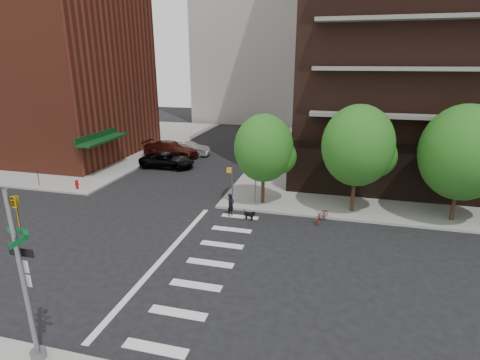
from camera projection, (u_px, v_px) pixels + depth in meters
name	position (u px, v px, depth m)	size (l,w,h in m)	color
ground	(155.00, 256.00, 19.38)	(120.00, 120.00, 0.00)	black
sidewalk_ne	(460.00, 164.00, 36.19)	(39.00, 33.00, 0.15)	gray
sidewalk_nw	(62.00, 141.00, 46.82)	(31.00, 33.00, 0.15)	gray
crosswalk	(195.00, 261.00, 18.85)	(3.85, 13.00, 0.01)	silver
midrise_nw	(32.00, 55.00, 38.08)	(21.40, 15.50, 20.00)	maroon
tree_a	(264.00, 148.00, 25.04)	(4.00, 4.00, 5.90)	#301E11
tree_b	(358.00, 146.00, 23.47)	(4.50, 4.50, 6.65)	#301E11
tree_c	(463.00, 153.00, 22.08)	(5.00, 5.00, 6.80)	#301E11
traffic_signal	(27.00, 292.00, 11.75)	(0.90, 0.75, 6.00)	slate
pedestrian_signal	(237.00, 180.00, 25.57)	(2.18, 0.67, 2.60)	slate
fire_hydrant	(77.00, 184.00, 28.88)	(0.24, 0.24, 0.73)	#A50C0C
parking_meter	(38.00, 176.00, 29.59)	(0.10, 0.08, 1.32)	black
parked_car_black	(167.00, 160.00, 35.08)	(5.07, 2.34, 1.41)	black
parked_car_maroon	(171.00, 149.00, 38.83)	(5.79, 2.35, 1.68)	#471710
parked_car_silver	(188.00, 149.00, 39.56)	(4.53, 1.58, 1.49)	silver
scooter	(322.00, 215.00, 23.31)	(0.59, 1.69, 0.89)	maroon
dog_walker	(231.00, 205.00, 24.12)	(0.36, 0.55, 1.52)	black
dog	(250.00, 214.00, 23.61)	(0.72, 0.34, 0.60)	black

